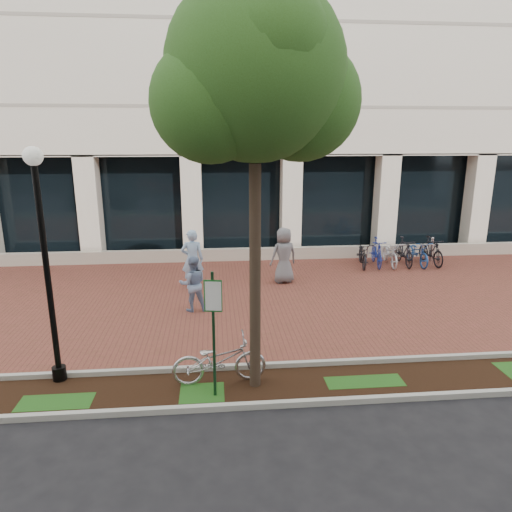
{
  "coord_description": "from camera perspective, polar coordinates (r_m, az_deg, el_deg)",
  "views": [
    {
      "loc": [
        -1.12,
        -13.46,
        4.92
      ],
      "look_at": [
        0.05,
        -0.8,
        1.57
      ],
      "focal_mm": 32.0,
      "sensor_mm": 36.0,
      "label": 1
    }
  ],
  "objects": [
    {
      "name": "pedestrian_right",
      "position": [
        15.63,
        3.49,
        0.08
      ],
      "size": [
        1.08,
        0.87,
        1.93
      ],
      "primitive_type": "imported",
      "rotation": [
        0.0,
        0.0,
        3.44
      ],
      "color": "slate",
      "rests_on": "ground"
    },
    {
      "name": "bollard",
      "position": [
        19.68,
        21.09,
        0.84
      ],
      "size": [
        0.12,
        0.12,
        1.02
      ],
      "color": "#B0AFB4",
      "rests_on": "ground"
    },
    {
      "name": "curb_street_side",
      "position": [
        8.98,
        2.89,
        -18.02
      ],
      "size": [
        40.0,
        0.12,
        0.12
      ],
      "primitive_type": "cube",
      "color": "#ADAEA4",
      "rests_on": "ground"
    },
    {
      "name": "pedestrian_mid",
      "position": [
        13.23,
        -7.89,
        -3.46
      ],
      "size": [
        0.86,
        0.7,
        1.63
      ],
      "primitive_type": "imported",
      "rotation": [
        0.0,
        0.0,
        3.26
      ],
      "color": "#7E96BC",
      "rests_on": "ground"
    },
    {
      "name": "locked_bicycle",
      "position": [
        9.55,
        -4.59,
        -12.82
      ],
      "size": [
        1.96,
        0.81,
        1.01
      ],
      "primitive_type": "imported",
      "rotation": [
        0.0,
        0.0,
        1.65
      ],
      "color": "#BDBCC1",
      "rests_on": "ground"
    },
    {
      "name": "lamppost",
      "position": [
        9.72,
        -24.86,
        -0.01
      ],
      "size": [
        0.36,
        0.36,
        4.74
      ],
      "color": "black",
      "rests_on": "ground"
    },
    {
      "name": "bike_rack_cluster",
      "position": [
        18.63,
        17.17,
        0.42
      ],
      "size": [
        3.57,
        1.96,
        1.09
      ],
      "rotation": [
        0.0,
        0.0,
        -0.09
      ],
      "color": "black",
      "rests_on": "ground"
    },
    {
      "name": "pedestrian_left",
      "position": [
        15.09,
        -7.95,
        -0.43
      ],
      "size": [
        0.74,
        0.49,
        2.0
      ],
      "primitive_type": "imported",
      "rotation": [
        0.0,
        0.0,
        3.15
      ],
      "color": "#99BFE5",
      "rests_on": "ground"
    },
    {
      "name": "brick_plaza",
      "position": [
        14.38,
        -0.49,
        -5.22
      ],
      "size": [
        40.0,
        9.0,
        0.01
      ],
      "primitive_type": "cube",
      "color": "brown",
      "rests_on": "ground"
    },
    {
      "name": "ground",
      "position": [
        14.38,
        -0.49,
        -5.24
      ],
      "size": [
        120.0,
        120.0,
        0.0
      ],
      "primitive_type": "plane",
      "color": "black",
      "rests_on": "ground"
    },
    {
      "name": "near_office_building",
      "position": [
        24.5,
        -2.84,
        26.84
      ],
      "size": [
        40.0,
        12.12,
        16.0
      ],
      "color": "beige",
      "rests_on": "ground"
    },
    {
      "name": "curb_plaza_side",
      "position": [
        10.26,
        1.68,
        -13.51
      ],
      "size": [
        40.0,
        0.12,
        0.12
      ],
      "primitive_type": "cube",
      "color": "#ADAEA4",
      "rests_on": "ground"
    },
    {
      "name": "parking_sign",
      "position": [
        8.61,
        -5.35,
        -7.93
      ],
      "size": [
        0.34,
        0.07,
        2.53
      ],
      "rotation": [
        0.0,
        0.0,
        -0.17
      ],
      "color": "#153A1E",
      "rests_on": "ground"
    },
    {
      "name": "planting_strip",
      "position": [
        9.64,
        2.24,
        -15.9
      ],
      "size": [
        40.0,
        1.5,
        0.01
      ],
      "primitive_type": "cube",
      "color": "black",
      "rests_on": "ground"
    },
    {
      "name": "street_tree",
      "position": [
        8.4,
        0.21,
        20.76
      ],
      "size": [
        3.74,
        3.12,
        7.56
      ],
      "color": "#423426",
      "rests_on": "ground"
    }
  ]
}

